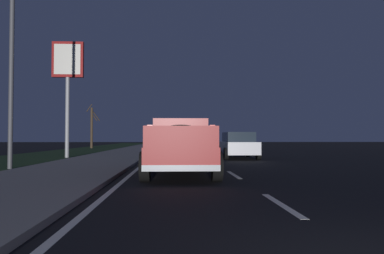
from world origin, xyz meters
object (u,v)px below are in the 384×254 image
(sedan_silver, at_px, (174,143))
(street_light_near, at_px, (19,43))
(gas_price_sign, at_px, (68,70))
(sedan_white, at_px, (238,145))
(sedan_green, at_px, (180,146))
(pickup_truck, at_px, (181,145))
(bare_tree_far, at_px, (92,127))

(sedan_silver, relative_size, street_light_near, 0.53)
(gas_price_sign, bearing_deg, sedan_white, -96.86)
(sedan_white, bearing_deg, gas_price_sign, 83.14)
(sedan_white, distance_m, sedan_silver, 8.20)
(sedan_silver, relative_size, gas_price_sign, 0.62)
(sedan_white, xyz_separation_m, sedan_silver, (7.28, 3.78, 0.00))
(gas_price_sign, bearing_deg, sedan_green, -113.38)
(sedan_silver, height_order, street_light_near, street_light_near)
(sedan_silver, bearing_deg, street_light_near, 156.41)
(sedan_green, distance_m, street_light_near, 9.18)
(pickup_truck, xyz_separation_m, bare_tree_far, (30.51, 9.83, 1.53))
(pickup_truck, height_order, sedan_silver, pickup_truck)
(sedan_silver, distance_m, gas_price_sign, 10.02)
(sedan_silver, xyz_separation_m, bare_tree_far, (13.92, 9.58, 1.73))
(sedan_silver, bearing_deg, bare_tree_far, 34.54)
(sedan_green, bearing_deg, pickup_truck, 179.22)
(sedan_green, height_order, gas_price_sign, gas_price_sign)
(sedan_white, height_order, street_light_near, street_light_near)
(pickup_truck, xyz_separation_m, gas_price_sign, (10.55, 6.80, 4.40))
(sedan_white, bearing_deg, pickup_truck, 159.22)
(gas_price_sign, bearing_deg, pickup_truck, -147.22)
(sedan_green, xyz_separation_m, gas_price_sign, (2.98, 6.90, 4.60))
(pickup_truck, relative_size, gas_price_sign, 0.76)
(sedan_white, relative_size, street_light_near, 0.53)
(pickup_truck, distance_m, sedan_silver, 16.59)
(pickup_truck, bearing_deg, sedan_white, -20.78)
(bare_tree_far, bearing_deg, sedan_white, -147.77)
(sedan_silver, xyz_separation_m, gas_price_sign, (-6.03, 6.55, 4.60))
(sedan_white, bearing_deg, bare_tree_far, 32.23)
(pickup_truck, bearing_deg, street_light_near, 67.98)
(street_light_near, relative_size, bare_tree_far, 1.61)
(bare_tree_far, bearing_deg, sedan_green, -156.59)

